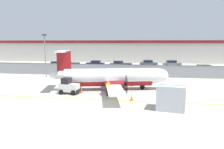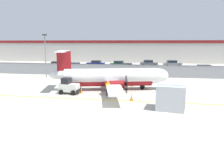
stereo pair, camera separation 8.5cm
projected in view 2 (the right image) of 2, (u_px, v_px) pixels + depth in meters
ground_plane at (96, 99)px, 22.78m from camera, size 140.00×140.00×0.01m
perimeter_fence at (117, 70)px, 38.23m from camera, size 98.00×0.10×2.10m
parking_lot_strip at (124, 68)px, 49.61m from camera, size 98.00×17.00×0.12m
background_building at (131, 51)px, 67.19m from camera, size 91.00×8.10×6.50m
commuter_airplane at (113, 77)px, 27.24m from camera, size 14.87×15.94×4.92m
baggage_tug at (69, 86)px, 25.23m from camera, size 2.43×1.57×1.88m
ground_crew_worker at (108, 87)px, 24.22m from camera, size 0.48×0.48×1.70m
cargo_container at (171, 97)px, 19.27m from camera, size 2.70×2.37×2.20m
traffic_cone_near_left at (81, 88)px, 27.04m from camera, size 0.36×0.36×0.64m
traffic_cone_near_right at (132, 98)px, 22.35m from camera, size 0.36×0.36×0.64m
traffic_cone_far_left at (81, 90)px, 25.75m from camera, size 0.36×0.36×0.64m
traffic_cone_far_right at (132, 84)px, 29.62m from camera, size 0.36×0.36×0.64m
parked_car_0 at (57, 65)px, 48.81m from camera, size 4.28×2.16×1.58m
parked_car_1 at (75, 66)px, 46.20m from camera, size 4.29×2.18×1.58m
parked_car_2 at (96, 64)px, 51.72m from camera, size 4.24×2.07×1.58m
parked_car_3 at (119, 64)px, 50.41m from camera, size 4.31×2.25×1.58m
parked_car_4 at (127, 67)px, 44.80m from camera, size 4.21×2.01×1.58m
parked_car_5 at (149, 63)px, 52.76m from camera, size 4.21×2.03×1.58m
parked_car_6 at (172, 64)px, 52.02m from camera, size 4.34×2.32×1.58m
parked_car_7 at (203, 69)px, 41.50m from camera, size 4.31×2.25×1.58m
apron_light_pole at (45, 52)px, 36.68m from camera, size 0.70×0.30×7.27m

